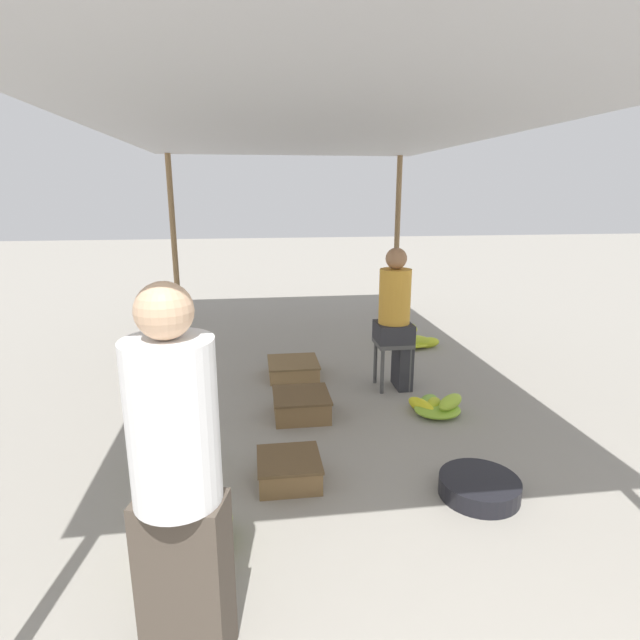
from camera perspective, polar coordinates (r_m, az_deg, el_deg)
canopy_post_back_left at (r=7.55m, az=-16.36°, el=8.70°), size 0.08×0.08×2.40m
canopy_post_back_right at (r=7.78m, az=8.79°, el=9.26°), size 0.08×0.08×2.40m
canopy_tarp at (r=4.50m, az=-0.80°, el=21.28°), size 3.71×6.39×0.04m
vendor_foreground at (r=2.06m, az=-15.97°, el=-17.05°), size 0.41×0.41×1.58m
stool at (r=4.91m, az=8.32°, el=-3.48°), size 0.34×0.34×0.48m
vendor_seated at (r=4.82m, az=8.71°, el=0.47°), size 0.35×0.34×1.38m
basin_black at (r=3.49m, az=17.73°, el=-17.72°), size 0.51×0.51×0.12m
banana_pile_left_0 at (r=3.00m, az=-14.18°, el=-22.93°), size 0.46×0.54×0.23m
banana_pile_left_1 at (r=3.75m, az=-16.24°, el=-14.72°), size 0.43×0.50×0.22m
banana_pile_right_0 at (r=4.52m, az=13.08°, el=-9.57°), size 0.50×0.54×0.19m
banana_pile_right_1 at (r=6.41m, az=10.26°, el=-2.00°), size 0.67×0.60×0.27m
crate_near at (r=4.36m, az=-2.15°, el=-9.65°), size 0.48×0.48×0.20m
crate_mid at (r=5.25m, az=-3.08°, el=-5.56°), size 0.52×0.52×0.17m
crate_far at (r=3.47m, az=-3.56°, el=-16.69°), size 0.42×0.42×0.17m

